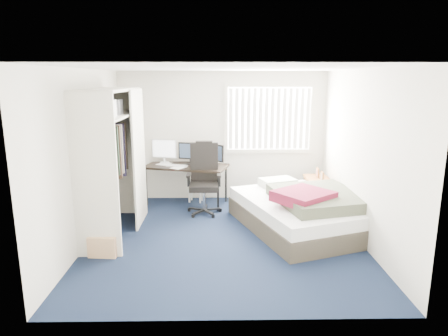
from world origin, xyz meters
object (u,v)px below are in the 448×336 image
object	(u,v)px
office_chair	(204,186)
desk	(187,164)
bed	(304,210)
nightstand	(319,183)

from	to	relation	value
office_chair	desk	bearing A→B (deg)	123.51
desk	bed	world-z (taller)	desk
office_chair	nightstand	bearing A→B (deg)	3.05
desk	office_chair	xyz separation A→B (m)	(0.34, -0.52, -0.29)
nightstand	bed	xyz separation A→B (m)	(-0.48, -0.95, -0.20)
nightstand	bed	size ratio (longest dim) A/B	0.32
office_chair	bed	world-z (taller)	office_chair
nightstand	bed	distance (m)	1.08
bed	nightstand	bearing A→B (deg)	63.46
bed	office_chair	bearing A→B (deg)	152.48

